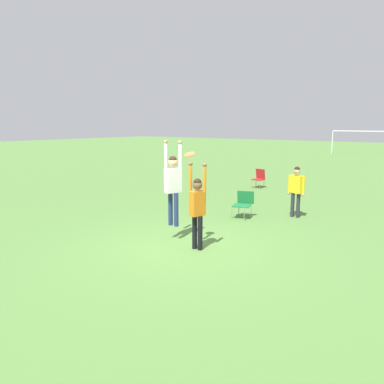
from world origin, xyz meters
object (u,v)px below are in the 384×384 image
at_px(person_spectator_near, 296,187).
at_px(person_jumping, 173,181).
at_px(person_defending, 197,204).
at_px(camping_chair_0, 243,202).
at_px(frisbee, 190,154).
at_px(camping_chair_3, 259,177).

bearing_deg(person_spectator_near, person_jumping, -96.44).
bearing_deg(person_spectator_near, person_defending, -83.57).
bearing_deg(camping_chair_0, person_jumping, 65.09).
distance_m(person_defending, camping_chair_0, 3.56).
distance_m(frisbee, camping_chair_0, 3.83).
height_order(camping_chair_3, person_spectator_near, person_spectator_near).
relative_size(person_jumping, camping_chair_0, 2.59).
distance_m(person_jumping, frisbee, 1.02).
xyz_separation_m(camping_chair_0, camping_chair_3, (-2.26, 5.59, 0.00)).
bearing_deg(frisbee, person_spectator_near, 77.67).
bearing_deg(camping_chair_3, frisbee, 115.37).
xyz_separation_m(camping_chair_3, person_spectator_near, (3.61, -4.54, 0.49)).
bearing_deg(person_spectator_near, camping_chair_0, -126.86).
xyz_separation_m(person_jumping, person_spectator_near, (1.66, 4.22, -0.57)).
height_order(camping_chair_0, person_spectator_near, person_spectator_near).
bearing_deg(camping_chair_3, person_spectator_near, 137.40).
relative_size(frisbee, camping_chair_0, 0.29).
xyz_separation_m(frisbee, camping_chair_0, (-0.38, 3.37, -1.79)).
xyz_separation_m(frisbee, camping_chair_3, (-2.64, 8.96, -1.79)).
bearing_deg(frisbee, person_jumping, 163.83).
height_order(person_jumping, frisbee, person_jumping).
height_order(person_jumping, person_defending, person_jumping).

